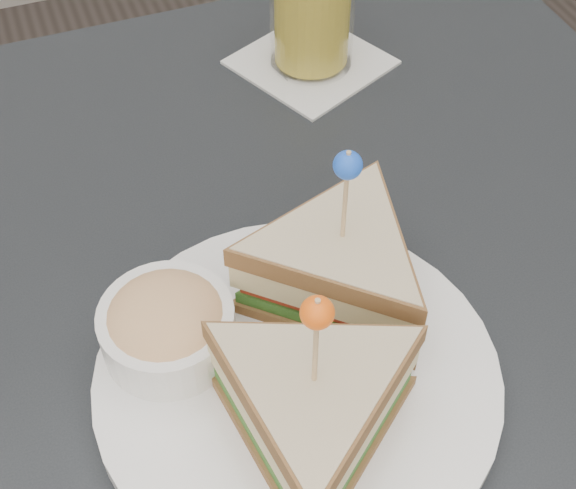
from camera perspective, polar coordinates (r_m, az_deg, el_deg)
The scene contains 2 objects.
table at distance 0.65m, azimuth -0.52°, elevation -8.25°, with size 0.80×0.80×0.75m.
plate_meal at distance 0.51m, azimuth 1.18°, elevation -7.03°, with size 0.31×0.31×0.16m.
Camera 1 is at (-0.12, -0.33, 1.22)m, focal length 50.00 mm.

